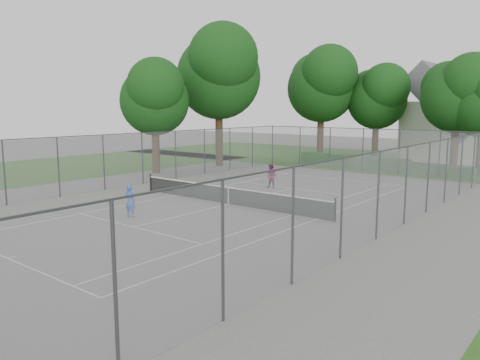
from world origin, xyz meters
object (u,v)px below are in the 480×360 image
Objects in this scene: house at (448,121)px; woman_player at (272,176)px; tennis_net at (228,195)px; girl_player at (130,201)px.

house is 6.11× the size of woman_player.
girl_player reaches higher than tennis_net.
woman_player is at bearing -100.11° from house.
tennis_net is at bearing -123.08° from girl_player.
house is (3.16, 29.43, 3.35)m from tennis_net.
woman_player reaches higher than girl_player.
girl_player is at bearing -97.96° from house.
woman_player is at bearing -108.38° from girl_player.
woman_player is at bearing 101.00° from tennis_net.
tennis_net is 5.52m from girl_player.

